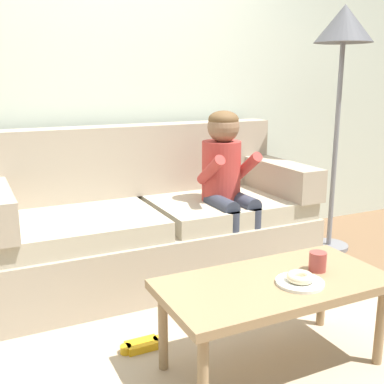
# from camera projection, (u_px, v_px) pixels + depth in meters

# --- Properties ---
(ground) EXTENTS (10.00, 10.00, 0.00)m
(ground) POSITION_uv_depth(u_px,v_px,m) (197.00, 334.00, 2.48)
(ground) COLOR brown
(wall_back) EXTENTS (8.00, 0.10, 2.80)m
(wall_back) POSITION_uv_depth(u_px,v_px,m) (111.00, 64.00, 3.38)
(wall_back) COLOR beige
(wall_back) RESTS_ON ground
(area_rug) EXTENTS (2.91, 1.81, 0.01)m
(area_rug) POSITION_uv_depth(u_px,v_px,m) (220.00, 358.00, 2.26)
(area_rug) COLOR tan
(area_rug) RESTS_ON ground
(couch) EXTENTS (2.12, 0.90, 0.99)m
(couch) POSITION_uv_depth(u_px,v_px,m) (150.00, 224.00, 3.17)
(couch) COLOR tan
(couch) RESTS_ON ground
(coffee_table) EXTENTS (1.03, 0.52, 0.44)m
(coffee_table) POSITION_uv_depth(u_px,v_px,m) (274.00, 290.00, 2.11)
(coffee_table) COLOR #937551
(coffee_table) RESTS_ON ground
(person_child) EXTENTS (0.34, 0.58, 1.10)m
(person_child) POSITION_uv_depth(u_px,v_px,m) (227.00, 177.00, 3.11)
(person_child) COLOR #AD3833
(person_child) RESTS_ON ground
(plate) EXTENTS (0.21, 0.21, 0.01)m
(plate) POSITION_uv_depth(u_px,v_px,m) (300.00, 282.00, 2.06)
(plate) COLOR white
(plate) RESTS_ON coffee_table
(donut) EXTENTS (0.16, 0.16, 0.04)m
(donut) POSITION_uv_depth(u_px,v_px,m) (300.00, 277.00, 2.05)
(donut) COLOR beige
(donut) RESTS_ON plate
(mug) EXTENTS (0.08, 0.08, 0.09)m
(mug) POSITION_uv_depth(u_px,v_px,m) (318.00, 261.00, 2.19)
(mug) COLOR #993D38
(mug) RESTS_ON coffee_table
(toy_controller) EXTENTS (0.23, 0.09, 0.05)m
(toy_controller) POSITION_uv_depth(u_px,v_px,m) (142.00, 346.00, 2.33)
(toy_controller) COLOR gold
(toy_controller) RESTS_ON ground
(floor_lamp) EXTENTS (0.42, 0.42, 1.81)m
(floor_lamp) POSITION_uv_depth(u_px,v_px,m) (343.00, 42.00, 3.38)
(floor_lamp) COLOR slate
(floor_lamp) RESTS_ON ground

